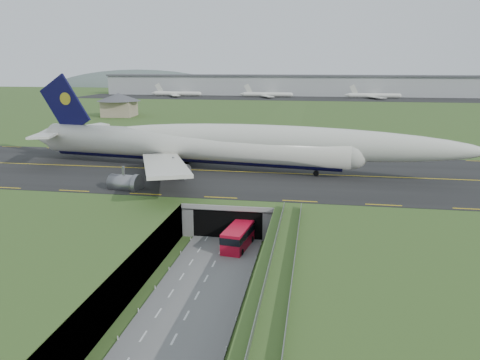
# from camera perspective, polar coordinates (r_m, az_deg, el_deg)

# --- Properties ---
(ground) EXTENTS (900.00, 900.00, 0.00)m
(ground) POSITION_cam_1_polar(r_m,az_deg,el_deg) (73.75, -2.70, -9.38)
(ground) COLOR #355221
(ground) RESTS_ON ground
(airfield_deck) EXTENTS (800.00, 800.00, 6.00)m
(airfield_deck) POSITION_cam_1_polar(r_m,az_deg,el_deg) (72.62, -2.73, -7.21)
(airfield_deck) COLOR gray
(airfield_deck) RESTS_ON ground
(trench_road) EXTENTS (12.00, 75.00, 0.20)m
(trench_road) POSITION_cam_1_polar(r_m,az_deg,el_deg) (67.05, -4.06, -11.79)
(trench_road) COLOR slate
(trench_road) RESTS_ON ground
(taxiway) EXTENTS (800.00, 44.00, 0.18)m
(taxiway) POSITION_cam_1_polar(r_m,az_deg,el_deg) (102.86, 1.08, 0.95)
(taxiway) COLOR black
(taxiway) RESTS_ON airfield_deck
(tunnel_portal) EXTENTS (17.00, 22.30, 6.00)m
(tunnel_portal) POSITION_cam_1_polar(r_m,az_deg,el_deg) (88.03, -0.47, -3.14)
(tunnel_portal) COLOR gray
(tunnel_portal) RESTS_ON ground
(guideway) EXTENTS (3.00, 53.00, 7.05)m
(guideway) POSITION_cam_1_polar(r_m,az_deg,el_deg) (52.88, 4.81, -12.90)
(guideway) COLOR #A8A8A3
(guideway) RESTS_ON ground
(jumbo_jet) EXTENTS (104.59, 64.94, 21.69)m
(jumbo_jet) POSITION_cam_1_polar(r_m,az_deg,el_deg) (104.27, -2.39, 4.35)
(jumbo_jet) COLOR silver
(jumbo_jet) RESTS_ON ground
(shuttle_tram) EXTENTS (4.49, 9.11, 3.53)m
(shuttle_tram) POSITION_cam_1_polar(r_m,az_deg,el_deg) (76.39, -0.24, -6.96)
(shuttle_tram) COLOR red
(shuttle_tram) RESTS_ON ground
(service_building) EXTENTS (20.97, 20.97, 10.61)m
(service_building) POSITION_cam_1_polar(r_m,az_deg,el_deg) (222.59, -14.53, 9.11)
(service_building) COLOR tan
(service_building) RESTS_ON ground
(cargo_terminal) EXTENTS (320.00, 67.00, 15.60)m
(cargo_terminal) POSITION_cam_1_polar(r_m,az_deg,el_deg) (366.23, 7.20, 11.40)
(cargo_terminal) COLOR #B2B2B2
(cargo_terminal) RESTS_ON ground
(distant_hills) EXTENTS (700.00, 91.00, 60.00)m
(distant_hills) POSITION_cam_1_polar(r_m,az_deg,el_deg) (499.83, 15.29, 9.60)
(distant_hills) COLOR slate
(distant_hills) RESTS_ON ground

